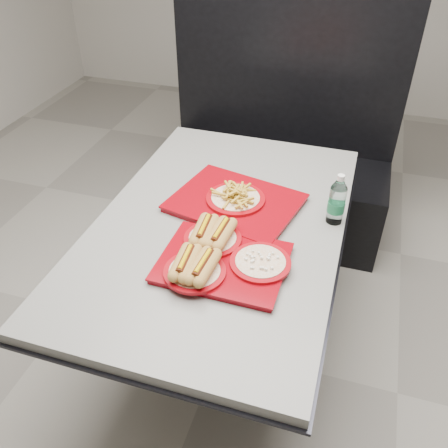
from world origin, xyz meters
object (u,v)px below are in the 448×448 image
(booth_bench, at_px, (276,163))
(tray_far, at_px, (236,200))
(diner_table, at_px, (220,254))
(water_bottle, at_px, (337,202))
(tray_near, at_px, (218,256))

(booth_bench, bearing_deg, tray_far, -88.42)
(diner_table, height_order, tray_far, tray_far)
(tray_far, xyz_separation_m, water_bottle, (0.38, 0.02, 0.06))
(tray_near, relative_size, tray_far, 0.80)
(booth_bench, relative_size, tray_near, 3.13)
(tray_far, bearing_deg, booth_bench, 91.58)
(tray_near, height_order, water_bottle, water_bottle)
(diner_table, relative_size, tray_near, 3.29)
(booth_bench, height_order, tray_far, booth_bench)
(diner_table, xyz_separation_m, booth_bench, (0.00, 1.09, -0.18))
(tray_near, distance_m, tray_far, 0.35)
(tray_far, bearing_deg, tray_near, -83.23)
(diner_table, distance_m, water_bottle, 0.50)
(tray_far, distance_m, water_bottle, 0.38)
(diner_table, bearing_deg, water_bottle, 17.54)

